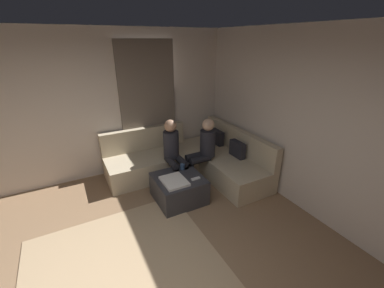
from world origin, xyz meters
name	(u,v)px	position (x,y,z in m)	size (l,w,h in m)	color
wall_back	(338,134)	(0.00, 2.94, 1.35)	(6.00, 0.12, 2.70)	beige
wall_left	(76,109)	(-2.94, 0.00, 1.35)	(0.12, 6.00, 2.70)	beige
curtain_panel	(149,107)	(-2.84, 1.30, 1.25)	(0.06, 1.10, 2.50)	#726659
area_rug	(130,286)	(-0.20, 0.10, 0.01)	(2.60, 2.20, 0.01)	tan
sectional_couch	(192,160)	(-2.08, 1.88, 0.28)	(2.10, 2.55, 0.87)	#C6B593
ottoman	(179,188)	(-1.40, 1.26, 0.21)	(0.76, 0.76, 0.42)	#333338
folded_blanket	(174,181)	(-1.30, 1.14, 0.44)	(0.44, 0.36, 0.04)	white
coffee_mug	(182,167)	(-1.62, 1.44, 0.47)	(0.08, 0.08, 0.10)	#334C72
game_remote	(196,179)	(-1.22, 1.48, 0.43)	(0.05, 0.15, 0.02)	white
person_on_couch_back	(203,148)	(-1.77, 1.93, 0.66)	(0.30, 0.60, 1.20)	black
person_on_couch_side	(173,150)	(-1.93, 1.41, 0.66)	(0.60, 0.30, 1.20)	black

